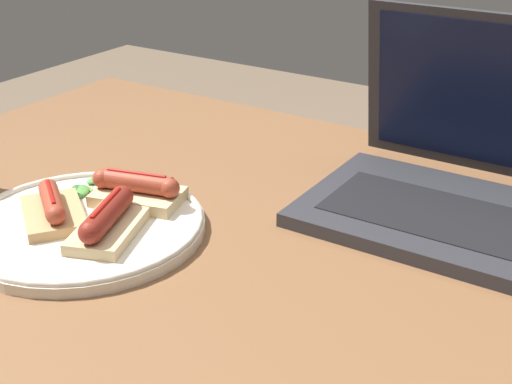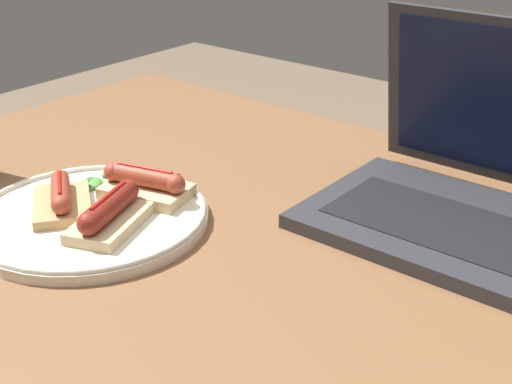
# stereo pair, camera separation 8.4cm
# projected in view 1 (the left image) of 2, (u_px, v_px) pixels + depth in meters

# --- Properties ---
(desk) EXTENTS (1.35, 0.88, 0.75)m
(desk) POSITION_uv_depth(u_px,v_px,m) (277.00, 307.00, 0.85)
(desk) COLOR brown
(desk) RESTS_ON ground_plane
(laptop) EXTENTS (0.35, 0.28, 0.24)m
(laptop) POSITION_uv_depth(u_px,v_px,m) (460.00, 181.00, 0.90)
(laptop) COLOR #2D2D33
(laptop) RESTS_ON desk
(plate) EXTENTS (0.30, 0.30, 0.02)m
(plate) POSITION_uv_depth(u_px,v_px,m) (84.00, 225.00, 0.87)
(plate) COLOR silver
(plate) RESTS_ON desk
(sausage_toast_left) EXTENTS (0.10, 0.13, 0.04)m
(sausage_toast_left) POSITION_uv_depth(u_px,v_px,m) (108.00, 221.00, 0.83)
(sausage_toast_left) COLOR #D6B784
(sausage_toast_left) RESTS_ON plate
(sausage_toast_middle) EXTENTS (0.13, 0.12, 0.04)m
(sausage_toast_middle) POSITION_uv_depth(u_px,v_px,m) (53.00, 209.00, 0.87)
(sausage_toast_middle) COLOR tan
(sausage_toast_middle) RESTS_ON plate
(sausage_toast_right) EXTENTS (0.13, 0.09, 0.04)m
(sausage_toast_right) POSITION_uv_depth(u_px,v_px,m) (136.00, 191.00, 0.91)
(sausage_toast_right) COLOR #D6B784
(sausage_toast_right) RESTS_ON plate
(salad_pile) EXTENTS (0.08, 0.07, 0.01)m
(salad_pile) POSITION_uv_depth(u_px,v_px,m) (88.00, 189.00, 0.95)
(salad_pile) COLOR #2D662D
(salad_pile) RESTS_ON plate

